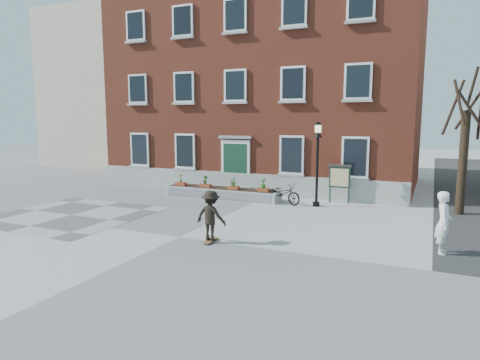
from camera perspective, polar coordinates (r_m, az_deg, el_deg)
The scene contains 11 objects.
ground at distance 15.05m, azimuth -8.11°, elevation -7.56°, with size 100.00×100.00×0.00m, color #A2A2A5.
checker_patch at distance 19.54m, azimuth -21.55°, elevation -4.36°, with size 6.00×6.00×0.01m, color #515254.
distant_building at distance 41.34m, azimuth -14.65°, elevation 11.36°, with size 10.00×12.00×13.00m, color beige.
bicycle at distance 20.58m, azimuth 5.78°, elevation -1.77°, with size 0.68×1.94×1.02m, color black.
bystander at distance 14.32m, azimuth 25.50°, elevation -5.16°, with size 0.70×0.46×1.92m, color white.
brick_building at distance 28.04m, azimuth 3.86°, elevation 12.79°, with size 18.40×10.85×12.60m.
planter_assembly at distance 22.04m, azimuth -2.48°, elevation -1.60°, with size 6.20×1.12×1.15m.
bare_tree at distance 20.27m, azimuth 27.70°, elevation 3.67°, with size 1.83×1.83×6.16m.
lamp_post at distance 19.96m, azimuth 10.30°, elevation 3.70°, with size 0.40×0.40×3.93m.
notice_board at distance 21.11m, azimuth 13.15°, elevation 0.37°, with size 1.10×0.16×1.87m.
skateboarder at distance 14.13m, azimuth -3.90°, elevation -4.77°, with size 1.11×0.78×1.74m.
Camera 1 is at (7.83, -12.19, 4.09)m, focal length 32.00 mm.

